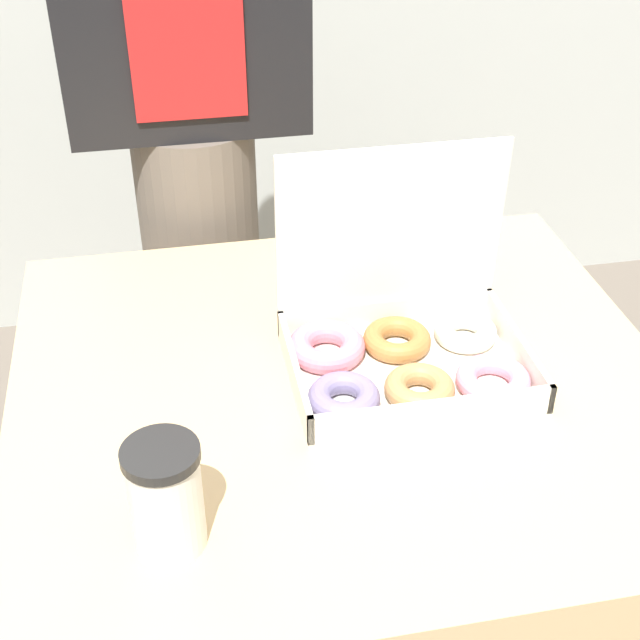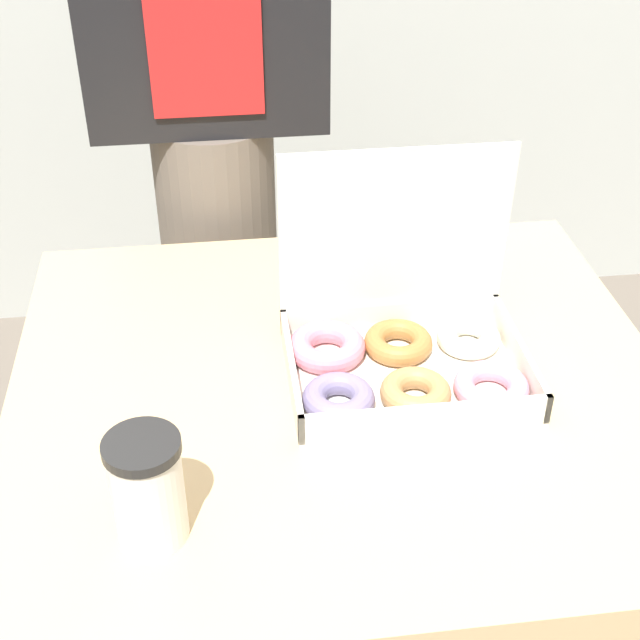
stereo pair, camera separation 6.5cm
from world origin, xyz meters
name	(u,v)px [view 2 (the right image)]	position (x,y,z in m)	size (l,w,h in m)	color
table	(339,572)	(0.00, 0.00, 0.39)	(0.89, 0.81, 0.78)	tan
donut_box	(401,346)	(0.08, 0.01, 0.82)	(0.33, 0.25, 0.29)	silver
coffee_cup	(148,489)	(-0.24, -0.24, 0.84)	(0.08, 0.08, 0.13)	silver
person_customer	(211,123)	(-0.15, 0.57, 0.92)	(0.40, 0.22, 1.71)	#665B51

